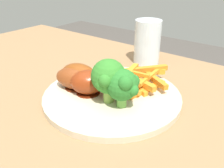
{
  "coord_description": "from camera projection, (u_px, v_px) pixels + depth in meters",
  "views": [
    {
      "loc": [
        -0.32,
        0.28,
        1.0
      ],
      "look_at": [
        -0.07,
        -0.04,
        0.79
      ],
      "focal_mm": 37.83,
      "sensor_mm": 36.0,
      "label": 1
    }
  ],
  "objects": [
    {
      "name": "chicken_drumstick_far",
      "position": [
        79.0,
        79.0,
        0.47
      ],
      "size": [
        0.14,
        0.07,
        0.04
      ],
      "color": "#58210E",
      "rests_on": "dinner_plate"
    },
    {
      "name": "dinner_plate",
      "position": [
        112.0,
        96.0,
        0.47
      ],
      "size": [
        0.27,
        0.27,
        0.01
      ],
      "primitive_type": "cylinder",
      "color": "beige",
      "rests_on": "dining_table"
    },
    {
      "name": "broccoli_floret_middle",
      "position": [
        124.0,
        85.0,
        0.41
      ],
      "size": [
        0.06,
        0.06,
        0.07
      ],
      "color": "#73B94E",
      "rests_on": "dinner_plate"
    },
    {
      "name": "chicken_drumstick_near",
      "position": [
        81.0,
        76.0,
        0.48
      ],
      "size": [
        0.13,
        0.06,
        0.05
      ],
      "color": "#59230B",
      "rests_on": "dinner_plate"
    },
    {
      "name": "water_glass",
      "position": [
        147.0,
        42.0,
        0.62
      ],
      "size": [
        0.07,
        0.07,
        0.11
      ],
      "primitive_type": "cylinder",
      "color": "silver",
      "rests_on": "dining_table"
    },
    {
      "name": "dining_table",
      "position": [
        77.0,
        140.0,
        0.54
      ],
      "size": [
        1.12,
        0.7,
        0.76
      ],
      "color": "#8E6B47",
      "rests_on": "ground_plane"
    },
    {
      "name": "chicken_drumstick_extra",
      "position": [
        90.0,
        82.0,
        0.46
      ],
      "size": [
        0.11,
        0.1,
        0.05
      ],
      "color": "#591A09",
      "rests_on": "dinner_plate"
    },
    {
      "name": "broccoli_floret_front",
      "position": [
        109.0,
        77.0,
        0.42
      ],
      "size": [
        0.06,
        0.07,
        0.08
      ],
      "color": "#85AE49",
      "rests_on": "dinner_plate"
    },
    {
      "name": "carrot_fries_pile",
      "position": [
        135.0,
        78.0,
        0.49
      ],
      "size": [
        0.15,
        0.13,
        0.03
      ],
      "color": "orange",
      "rests_on": "dinner_plate"
    }
  ]
}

